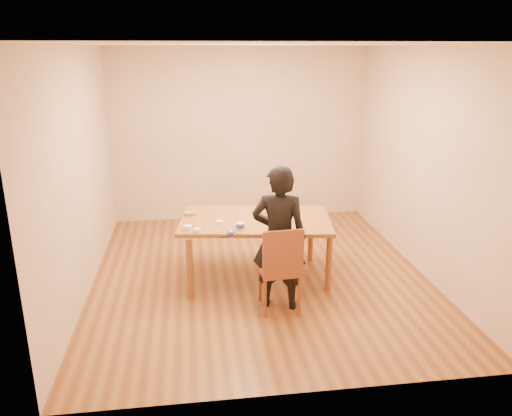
{
  "coord_description": "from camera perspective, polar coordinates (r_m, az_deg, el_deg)",
  "views": [
    {
      "loc": [
        -0.8,
        -5.55,
        2.65
      ],
      "look_at": [
        -0.06,
        -0.12,
        0.9
      ],
      "focal_mm": 35.0,
      "sensor_mm": 36.0,
      "label": 1
    }
  ],
  "objects": [
    {
      "name": "ramekin_green",
      "position": [
        5.46,
        -6.72,
        -2.55
      ],
      "size": [
        0.08,
        0.08,
        0.04
      ],
      "primitive_type": "cylinder",
      "color": "white",
      "rests_on": "dining_table"
    },
    {
      "name": "room_shell",
      "position": [
        6.09,
        -0.03,
        5.38
      ],
      "size": [
        4.0,
        4.5,
        2.7
      ],
      "color": "brown",
      "rests_on": "ground"
    },
    {
      "name": "dining_chair",
      "position": [
        5.27,
        2.69,
        -6.98
      ],
      "size": [
        0.46,
        0.46,
        0.04
      ],
      "primitive_type": "cube",
      "rotation": [
        0.0,
        0.0,
        0.08
      ],
      "color": "brown",
      "rests_on": "floor"
    },
    {
      "name": "candy_box_pink",
      "position": [
        6.02,
        -7.59,
        -0.75
      ],
      "size": [
        0.12,
        0.07,
        0.02
      ],
      "primitive_type": "cube",
      "rotation": [
        0.0,
        0.0,
        0.08
      ],
      "color": "#E43570",
      "rests_on": "dining_table"
    },
    {
      "name": "cake",
      "position": [
        5.96,
        1.71,
        -0.3
      ],
      "size": [
        0.23,
        0.23,
        0.07
      ],
      "primitive_type": "cylinder",
      "color": "white",
      "rests_on": "cake_plate"
    },
    {
      "name": "frosting_dollop",
      "position": [
        5.41,
        -2.87,
        -2.68
      ],
      "size": [
        0.04,
        0.04,
        0.02
      ],
      "primitive_type": "ellipsoid",
      "color": "white",
      "rests_on": "frosting_lid"
    },
    {
      "name": "cake_plate",
      "position": [
        5.98,
        1.71,
        -0.73
      ],
      "size": [
        0.27,
        0.27,
        0.02
      ],
      "primitive_type": "cylinder",
      "color": "#B3130B",
      "rests_on": "dining_table"
    },
    {
      "name": "person",
      "position": [
        5.19,
        2.66,
        -3.46
      ],
      "size": [
        0.65,
        0.51,
        1.56
      ],
      "primitive_type": "imported",
      "rotation": [
        0.0,
        0.0,
        2.88
      ],
      "color": "black",
      "rests_on": "floor"
    },
    {
      "name": "frosting_lid",
      "position": [
        5.41,
        -2.86,
        -2.81
      ],
      "size": [
        0.1,
        0.1,
        0.01
      ],
      "primitive_type": "cylinder",
      "color": "#221AAC",
      "rests_on": "dining_table"
    },
    {
      "name": "spatula",
      "position": [
        5.31,
        -3.27,
        -3.24
      ],
      "size": [
        0.14,
        0.09,
        0.01
      ],
      "primitive_type": "cube",
      "rotation": [
        0.0,
        0.0,
        0.51
      ],
      "color": "black",
      "rests_on": "dining_table"
    },
    {
      "name": "frosting_dome",
      "position": [
        5.95,
        1.71,
        0.15
      ],
      "size": [
        0.22,
        0.22,
        0.03
      ],
      "primitive_type": "ellipsoid",
      "color": "white",
      "rests_on": "cake"
    },
    {
      "name": "ramekin_multi",
      "position": [
        5.55,
        -7.82,
        -2.22
      ],
      "size": [
        0.09,
        0.09,
        0.04
      ],
      "primitive_type": "cylinder",
      "color": "white",
      "rests_on": "dining_table"
    },
    {
      "name": "ramekin_yellow",
      "position": [
        5.69,
        -4.2,
        -1.64
      ],
      "size": [
        0.08,
        0.08,
        0.04
      ],
      "primitive_type": "cylinder",
      "color": "white",
      "rests_on": "dining_table"
    },
    {
      "name": "dining_table",
      "position": [
        5.86,
        -0.07,
        -1.44
      ],
      "size": [
        1.87,
        1.26,
        0.04
      ],
      "primitive_type": "cube",
      "rotation": [
        0.0,
        0.0,
        -0.14
      ],
      "color": "brown",
      "rests_on": "floor"
    },
    {
      "name": "frosting_tub",
      "position": [
        5.51,
        -1.82,
        -2.05
      ],
      "size": [
        0.08,
        0.08,
        0.07
      ],
      "primitive_type": "cylinder",
      "color": "white",
      "rests_on": "dining_table"
    },
    {
      "name": "candy_box_green",
      "position": [
        6.02,
        -7.64,
        -0.57
      ],
      "size": [
        0.14,
        0.07,
        0.02
      ],
      "primitive_type": "cube",
      "rotation": [
        0.0,
        0.0,
        0.06
      ],
      "color": "green",
      "rests_on": "candy_box_pink"
    }
  ]
}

